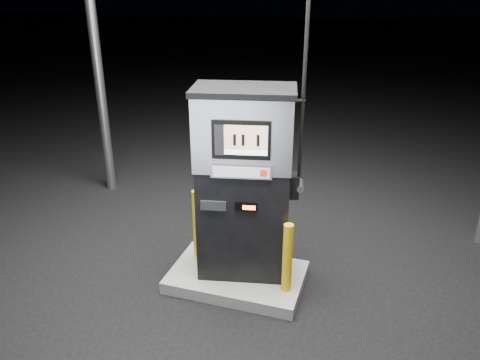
% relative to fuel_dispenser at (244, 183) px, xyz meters
% --- Properties ---
extents(ground, '(80.00, 80.00, 0.00)m').
position_rel_fuel_dispenser_xyz_m(ground, '(-0.06, -0.10, -1.30)').
color(ground, black).
rests_on(ground, ground).
extents(pump_island, '(1.60, 1.00, 0.15)m').
position_rel_fuel_dispenser_xyz_m(pump_island, '(-0.06, -0.10, -1.23)').
color(pump_island, slate).
rests_on(pump_island, ground).
extents(fuel_dispenser, '(1.29, 0.88, 4.66)m').
position_rel_fuel_dispenser_xyz_m(fuel_dispenser, '(0.00, 0.00, 0.00)').
color(fuel_dispenser, black).
rests_on(fuel_dispenser, pump_island).
extents(bollard_left, '(0.13, 0.13, 0.93)m').
position_rel_fuel_dispenser_xyz_m(bollard_left, '(-0.63, 0.08, -0.69)').
color(bollard_left, '#CC9A0B').
rests_on(bollard_left, pump_island).
extents(bollard_right, '(0.15, 0.15, 0.84)m').
position_rel_fuel_dispenser_xyz_m(bollard_right, '(0.59, -0.26, -0.73)').
color(bollard_right, '#CC9A0B').
rests_on(bollard_right, pump_island).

